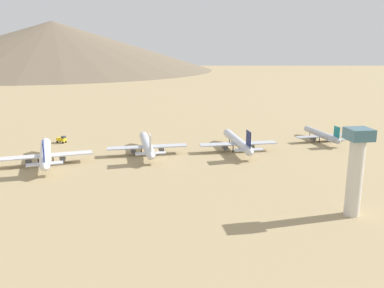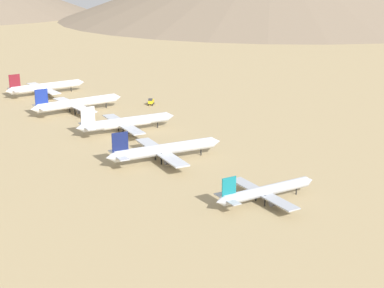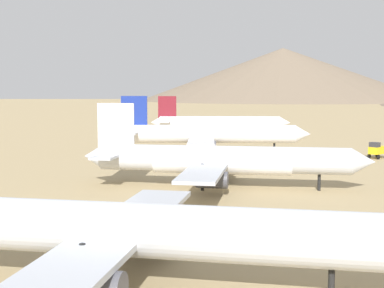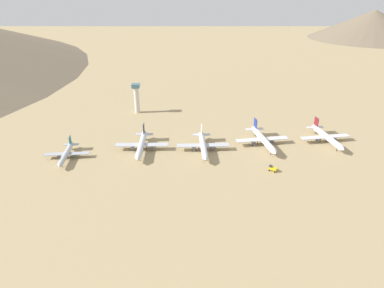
% 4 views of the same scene
% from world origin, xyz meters
% --- Properties ---
extents(ground_plane, '(1800.00, 1800.00, 0.00)m').
position_xyz_m(ground_plane, '(0.00, 0.00, 0.00)').
color(ground_plane, tan).
extents(parked_jet_0, '(38.81, 31.56, 11.19)m').
position_xyz_m(parked_jet_0, '(15.02, -97.22, 3.77)').
color(parked_jet_0, '#B2B7C1').
rests_on(parked_jet_0, ground).
extents(parked_jet_1, '(48.52, 39.31, 14.02)m').
position_xyz_m(parked_jet_1, '(2.04, -45.31, 4.72)').
color(parked_jet_1, silver).
rests_on(parked_jet_1, ground).
extents(parked_jet_2, '(48.11, 39.05, 13.88)m').
position_xyz_m(parked_jet_2, '(2.99, 0.57, 4.62)').
color(parked_jet_2, silver).
rests_on(parked_jet_2, ground).
extents(parked_jet_3, '(50.56, 41.35, 14.62)m').
position_xyz_m(parked_jet_3, '(-7.25, 46.86, 4.92)').
color(parked_jet_3, white).
rests_on(parked_jet_3, ground).
extents(parked_jet_4, '(48.57, 39.72, 14.04)m').
position_xyz_m(parked_jet_4, '(-12.18, 97.60, 4.73)').
color(parked_jet_4, white).
rests_on(parked_jet_4, ground).
extents(service_truck, '(5.02, 5.67, 3.90)m').
position_xyz_m(service_truck, '(33.86, 45.82, 2.08)').
color(service_truck, yellow).
rests_on(service_truck, ground).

